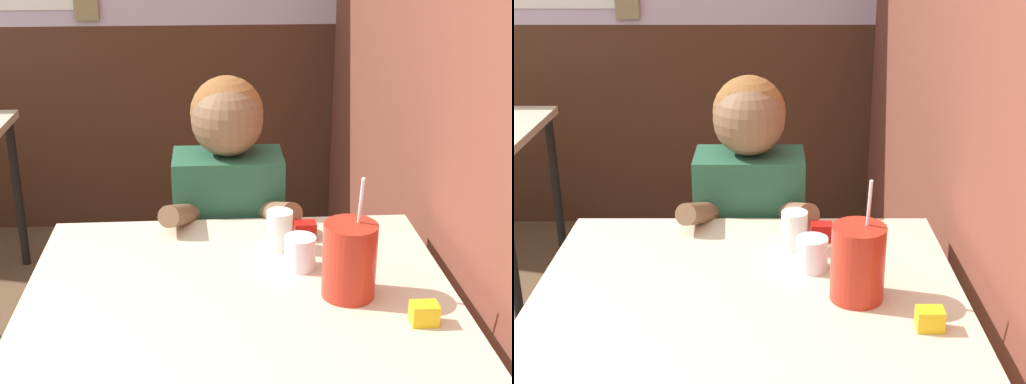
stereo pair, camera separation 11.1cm
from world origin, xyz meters
The scene contains 8 objects.
brick_wall_right centered at (1.36, 1.28, 1.35)m, with size 0.08×4.56×2.70m.
main_table centered at (0.74, 0.34, 0.72)m, with size 1.04×0.94×0.78m.
person_seated centered at (0.73, 0.95, 0.64)m, with size 0.42×0.42×1.18m.
cocktail_pitcher centered at (1.00, 0.34, 0.87)m, with size 0.13×0.13×0.30m.
glass_near_pitcher centered at (0.90, 0.49, 0.82)m, with size 0.08×0.08×0.09m.
glass_center centered at (0.86, 0.61, 0.83)m, with size 0.07×0.07×0.11m.
condiment_ketchup centered at (0.94, 0.66, 0.80)m, with size 0.06×0.04×0.05m.
condiment_mustard centered at (1.14, 0.20, 0.80)m, with size 0.06×0.04×0.05m.
Camera 2 is at (0.79, -1.15, 1.63)m, focal length 50.00 mm.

